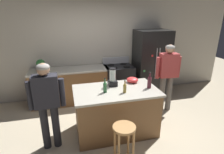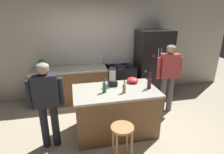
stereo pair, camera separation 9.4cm
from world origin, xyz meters
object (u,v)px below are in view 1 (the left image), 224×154
(stove_range, at_px, (118,81))
(refrigerator, at_px, (151,64))
(potted_plant, at_px, (41,64))
(bottle_vinegar, at_px, (125,88))
(person_by_sink_right, at_px, (168,72))
(mixing_bowl, at_px, (132,80))
(bottle_olive_oil, at_px, (105,87))
(blender_appliance, at_px, (113,78))
(bar_stool, at_px, (124,134))
(bottle_wine, at_px, (149,82))
(kitchen_island, at_px, (116,111))
(person_by_island_left, at_px, (47,99))

(stove_range, bearing_deg, refrigerator, -1.51)
(potted_plant, height_order, bottle_vinegar, potted_plant)
(person_by_sink_right, distance_m, mixing_bowl, 0.99)
(stove_range, xyz_separation_m, bottle_olive_oil, (-0.72, -1.59, 0.54))
(person_by_sink_right, height_order, blender_appliance, person_by_sink_right)
(blender_appliance, bearing_deg, bottle_vinegar, -71.03)
(bar_stool, xyz_separation_m, bottle_vinegar, (0.20, 0.62, 0.50))
(person_by_sink_right, relative_size, bottle_vinegar, 6.85)
(refrigerator, relative_size, bottle_wine, 5.82)
(bottle_wine, bearing_deg, bar_stool, -135.62)
(bar_stool, relative_size, bottle_wine, 2.02)
(bar_stool, height_order, bottle_olive_oil, bottle_olive_oil)
(blender_appliance, bearing_deg, person_by_sink_right, 12.55)
(kitchen_island, height_order, bottle_wine, bottle_wine)
(person_by_sink_right, height_order, bar_stool, person_by_sink_right)
(kitchen_island, distance_m, bottle_wine, 0.86)
(bottle_vinegar, xyz_separation_m, bottle_wine, (0.52, 0.09, 0.03))
(stove_range, distance_m, potted_plant, 2.07)
(potted_plant, height_order, blender_appliance, blender_appliance)
(person_by_sink_right, distance_m, bar_stool, 2.03)
(refrigerator, bearing_deg, bottle_olive_oil, -136.85)
(kitchen_island, xyz_separation_m, person_by_sink_right, (1.39, 0.53, 0.52))
(bottle_wine, relative_size, bottle_olive_oil, 1.14)
(bottle_olive_oil, relative_size, mixing_bowl, 1.16)
(person_by_island_left, xyz_separation_m, mixing_bowl, (1.65, 0.44, 0.03))
(refrigerator, relative_size, bottle_vinegar, 7.80)
(person_by_sink_right, relative_size, mixing_bowl, 6.80)
(refrigerator, bearing_deg, bar_stool, -123.77)
(bottle_wine, bearing_deg, bottle_vinegar, -170.44)
(blender_appliance, xyz_separation_m, bottle_vinegar, (0.13, -0.38, -0.07))
(refrigerator, xyz_separation_m, bottle_wine, (-0.80, -1.57, 0.11))
(kitchen_island, bearing_deg, refrigerator, 46.13)
(stove_range, relative_size, bottle_wine, 3.45)
(mixing_bowl, bearing_deg, blender_appliance, -171.08)
(person_by_island_left, distance_m, blender_appliance, 1.27)
(bottle_vinegar, bearing_deg, person_by_sink_right, 28.46)
(person_by_sink_right, xyz_separation_m, potted_plant, (-2.86, 1.02, 0.10))
(person_by_island_left, xyz_separation_m, bottle_olive_oil, (1.00, 0.09, 0.08))
(person_by_island_left, bearing_deg, blender_appliance, 16.86)
(person_by_sink_right, xyz_separation_m, bottle_vinegar, (-1.27, -0.69, 0.02))
(person_by_sink_right, distance_m, potted_plant, 3.04)
(refrigerator, height_order, stove_range, refrigerator)
(bar_stool, relative_size, bottle_olive_oil, 2.31)
(stove_range, height_order, blender_appliance, blender_appliance)
(person_by_sink_right, relative_size, potted_plant, 5.39)
(bar_stool, bearing_deg, stove_range, 75.79)
(bar_stool, bearing_deg, refrigerator, 56.23)
(bar_stool, bearing_deg, person_by_island_left, 150.94)
(kitchen_island, height_order, person_by_sink_right, person_by_sink_right)
(bar_stool, relative_size, bottle_vinegar, 2.70)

